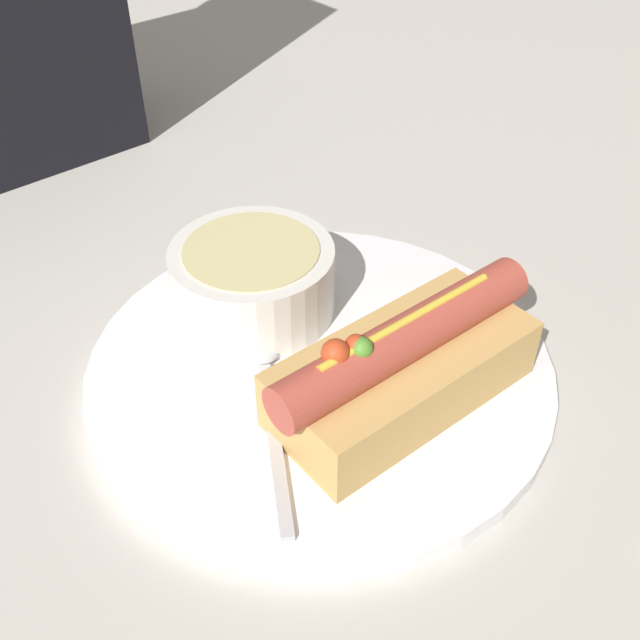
{
  "coord_description": "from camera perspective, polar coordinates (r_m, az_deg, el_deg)",
  "views": [
    {
      "loc": [
        -0.22,
        -0.26,
        0.34
      ],
      "look_at": [
        0.0,
        0.0,
        0.05
      ],
      "focal_mm": 42.0,
      "sensor_mm": 36.0,
      "label": 1
    }
  ],
  "objects": [
    {
      "name": "ground_plane",
      "position": [
        0.48,
        0.0,
        -4.15
      ],
      "size": [
        4.0,
        4.0,
        0.0
      ],
      "primitive_type": "plane",
      "color": "#BCB7AD"
    },
    {
      "name": "hot_dog",
      "position": [
        0.43,
        6.3,
        -3.43
      ],
      "size": [
        0.18,
        0.08,
        0.07
      ],
      "rotation": [
        0.0,
        0.0,
        -0.03
      ],
      "color": "tan",
      "rests_on": "dinner_plate"
    },
    {
      "name": "spoon",
      "position": [
        0.46,
        -4.19,
        -3.84
      ],
      "size": [
        0.1,
        0.15,
        0.01
      ],
      "rotation": [
        0.0,
        0.0,
        1.01
      ],
      "color": "#B7B7BC",
      "rests_on": "dinner_plate"
    },
    {
      "name": "soup_bowl",
      "position": [
        0.5,
        -5.49,
        3.12
      ],
      "size": [
        0.11,
        0.11,
        0.05
      ],
      "color": "silver",
      "rests_on": "dinner_plate"
    },
    {
      "name": "dinner_plate",
      "position": [
        0.48,
        0.0,
        -3.63
      ],
      "size": [
        0.29,
        0.29,
        0.01
      ],
      "color": "white",
      "rests_on": "ground_plane"
    }
  ]
}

